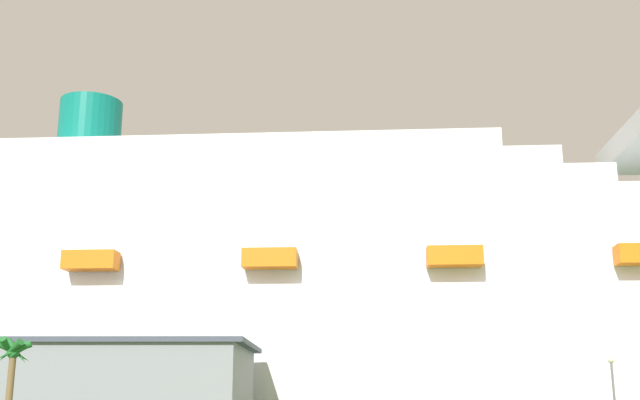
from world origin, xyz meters
TOP-DOWN VIEW (x-y plane):
  - cruise_ship at (-16.63, 56.85)m, footprint 272.71×39.79m
  - terminal_building at (-43.29, 26.06)m, footprint 54.89×26.59m
  - palm_tree at (-34.90, -0.74)m, footprint 3.54×3.32m
  - street_lamp at (17.55, -5.02)m, footprint 0.56×0.56m

SIDE VIEW (x-z plane):
  - street_lamp at x=17.55m, z-range 1.12..7.76m
  - terminal_building at x=-43.29m, z-range 0.02..9.79m
  - palm_tree at x=-34.90m, z-range 2.24..10.92m
  - cruise_ship at x=-16.63m, z-range -11.32..47.41m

